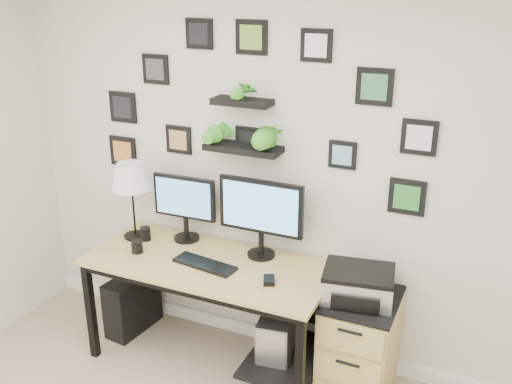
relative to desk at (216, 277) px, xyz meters
The scene contains 14 objects.
room 0.76m from the desk, 39.40° to the left, with size 4.00×4.00×4.00m.
desk is the anchor object (origin of this frame).
monitor_left 0.55m from the desk, 150.13° to the left, with size 0.46×0.18×0.47m.
monitor_right 0.53m from the desk, 35.15° to the left, with size 0.57×0.18×0.53m.
keyboard 0.17m from the desk, 106.40° to the right, with size 0.42×0.13×0.02m, color black.
mouse 0.47m from the desk, 15.99° to the right, with size 0.07×0.10×0.03m, color black.
table_lamp 0.89m from the desk, behind, with size 0.27×0.27×0.55m.
mug 0.56m from the desk, 167.77° to the right, with size 0.08×0.08×0.09m, color black.
pen_cup 0.62m from the desk, behind, with size 0.07×0.07×0.09m, color black.
pc_tower_black 0.84m from the desk, behind, with size 0.19×0.43×0.43m, color black.
pc_tower_grey 0.59m from the desk, ahead, with size 0.27×0.49×0.46m.
file_cabinet 1.00m from the desk, ahead, with size 0.43×0.53×0.67m.
printer 0.94m from the desk, ahead, with size 0.45×0.39×0.19m.
wall_decor 1.07m from the desk, 68.48° to the left, with size 2.28×0.18×1.09m.
Camera 1 is at (1.20, -1.23, 2.48)m, focal length 40.00 mm.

